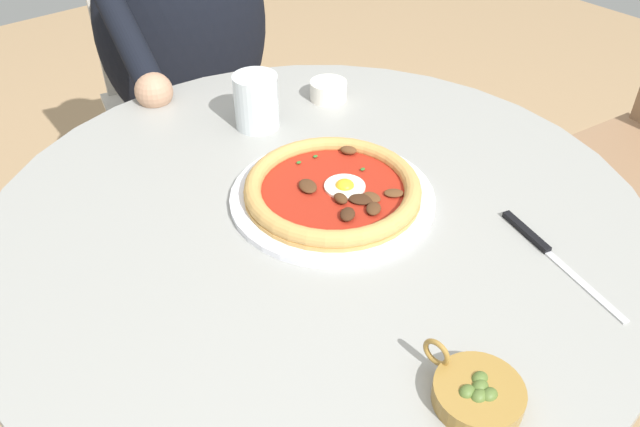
{
  "coord_description": "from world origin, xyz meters",
  "views": [
    {
      "loc": [
        -0.46,
        -0.56,
        1.27
      ],
      "look_at": [
        -0.01,
        -0.01,
        0.71
      ],
      "focal_mm": 35.22,
      "sensor_mm": 36.0,
      "label": 1
    }
  ],
  "objects": [
    {
      "name": "dining_table",
      "position": [
        0.0,
        0.0,
        0.54
      ],
      "size": [
        0.96,
        0.96,
        0.72
      ],
      "color": "#999993",
      "rests_on": "ground"
    },
    {
      "name": "pizza_on_plate",
      "position": [
        0.03,
        0.0,
        0.73
      ],
      "size": [
        0.3,
        0.3,
        0.04
      ],
      "color": "white",
      "rests_on": "dining_table"
    },
    {
      "name": "water_glass",
      "position": [
        0.07,
        0.25,
        0.76
      ],
      "size": [
        0.08,
        0.08,
        0.09
      ],
      "color": "silver",
      "rests_on": "dining_table"
    },
    {
      "name": "steak_knife",
      "position": [
        0.17,
        -0.26,
        0.72
      ],
      "size": [
        0.07,
        0.22,
        0.01
      ],
      "color": "silver",
      "rests_on": "dining_table"
    },
    {
      "name": "ramekin_capers",
      "position": [
        0.23,
        0.24,
        0.73
      ],
      "size": [
        0.07,
        0.07,
        0.03
      ],
      "color": "white",
      "rests_on": "dining_table"
    },
    {
      "name": "olive_pan",
      "position": [
        -0.08,
        -0.36,
        0.73
      ],
      "size": [
        0.09,
        0.12,
        0.05
      ],
      "color": "olive",
      "rests_on": "dining_table"
    },
    {
      "name": "diner_person",
      "position": [
        0.18,
        0.7,
        0.53
      ],
      "size": [
        0.46,
        0.48,
        1.17
      ],
      "color": "#282833",
      "rests_on": "ground"
    },
    {
      "name": "cafe_chair_diner",
      "position": [
        0.22,
        0.84,
        0.55
      ],
      "size": [
        0.47,
        0.47,
        0.92
      ],
      "color": "beige",
      "rests_on": "ground"
    }
  ]
}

